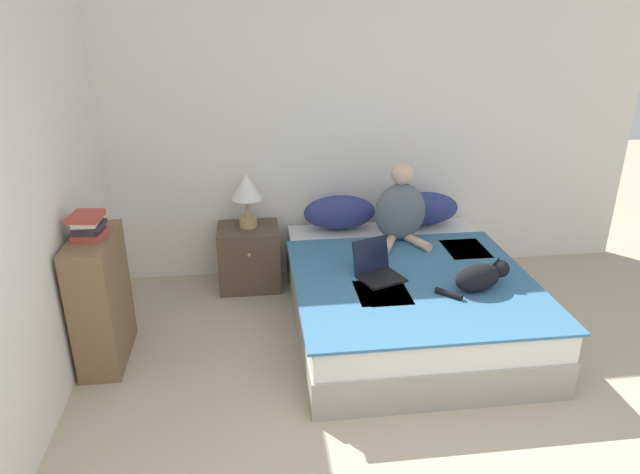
# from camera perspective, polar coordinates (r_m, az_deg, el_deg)

# --- Properties ---
(wall_back) EXTENTS (5.20, 0.05, 2.55)m
(wall_back) POSITION_cam_1_polar(r_m,az_deg,el_deg) (5.03, 3.19, 10.40)
(wall_back) COLOR white
(wall_back) RESTS_ON ground_plane
(wall_side) EXTENTS (0.05, 4.40, 2.55)m
(wall_side) POSITION_cam_1_polar(r_m,az_deg,el_deg) (3.51, -27.46, 2.44)
(wall_side) COLOR white
(wall_side) RESTS_ON ground_plane
(bed) EXTENTS (1.71, 2.07, 0.48)m
(bed) POSITION_cam_1_polar(r_m,az_deg,el_deg) (4.42, 8.48, -5.95)
(bed) COLOR #9E998E
(bed) RESTS_ON ground_plane
(pillow_near) EXTENTS (0.63, 0.30, 0.30)m
(pillow_near) POSITION_cam_1_polar(r_m,az_deg,el_deg) (4.95, 1.96, 2.49)
(pillow_near) COLOR navy
(pillow_near) RESTS_ON bed
(pillow_far) EXTENTS (0.63, 0.30, 0.30)m
(pillow_far) POSITION_cam_1_polar(r_m,az_deg,el_deg) (5.12, 10.27, 2.81)
(pillow_far) COLOR navy
(pillow_far) RESTS_ON bed
(person_sitting) EXTENTS (0.42, 0.41, 0.66)m
(person_sitting) POSITION_cam_1_polar(r_m,az_deg,el_deg) (4.71, 8.05, 2.74)
(person_sitting) COLOR slate
(person_sitting) RESTS_ON bed
(cat_tabby) EXTENTS (0.55, 0.29, 0.20)m
(cat_tabby) POSITION_cam_1_polar(r_m,az_deg,el_deg) (4.07, 15.75, -3.81)
(cat_tabby) COLOR black
(cat_tabby) RESTS_ON bed
(laptop_open) EXTENTS (0.38, 0.39, 0.26)m
(laptop_open) POSITION_cam_1_polar(r_m,az_deg,el_deg) (4.13, 5.77, -3.28)
(laptop_open) COLOR black
(laptop_open) RESTS_ON bed
(nightstand) EXTENTS (0.52, 0.46, 0.55)m
(nightstand) POSITION_cam_1_polar(r_m,az_deg,el_deg) (4.99, -7.08, -1.98)
(nightstand) COLOR brown
(nightstand) RESTS_ON ground_plane
(table_lamp) EXTENTS (0.26, 0.26, 0.47)m
(table_lamp) POSITION_cam_1_polar(r_m,az_deg,el_deg) (4.80, -7.35, 4.64)
(table_lamp) COLOR tan
(table_lamp) RESTS_ON nightstand
(bookshelf) EXTENTS (0.27, 0.64, 0.92)m
(bookshelf) POSITION_cam_1_polar(r_m,az_deg,el_deg) (4.16, -21.06, -5.86)
(bookshelf) COLOR brown
(bookshelf) RESTS_ON ground_plane
(book_stack_top) EXTENTS (0.21, 0.25, 0.17)m
(book_stack_top) POSITION_cam_1_polar(r_m,az_deg,el_deg) (3.94, -22.17, 1.12)
(book_stack_top) COLOR #B24238
(book_stack_top) RESTS_ON bookshelf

